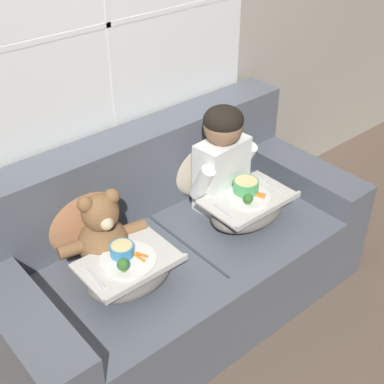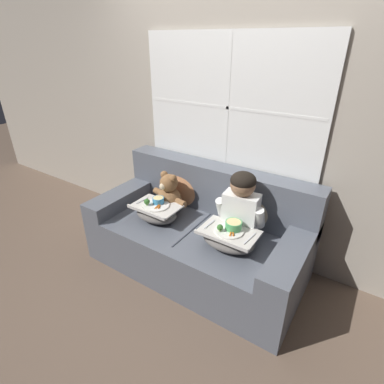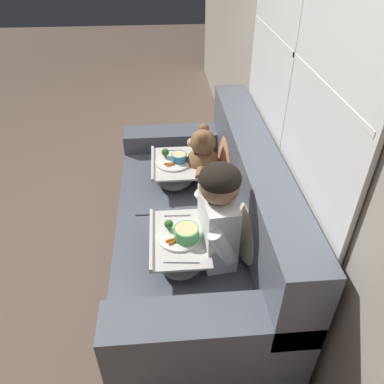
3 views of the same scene
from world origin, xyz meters
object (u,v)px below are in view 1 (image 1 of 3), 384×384
Objects in this scene: couch at (172,252)px; teddy_bear at (103,235)px; lap_tray_child at (247,207)px; lap_tray_teddy at (129,272)px; throw_pillow_behind_teddy at (81,212)px; child_figure at (222,153)px; throw_pillow_behind_child at (199,160)px.

couch reaches higher than teddy_bear.
lap_tray_teddy is at bearing -179.92° from lap_tray_child.
throw_pillow_behind_teddy is 1.03× the size of lap_tray_teddy.
child_figure is at bearing 4.57° from couch.
teddy_bear reaches higher than lap_tray_child.
lap_tray_child is at bearing -89.88° from throw_pillow_behind_child.
child_figure is 0.75m from teddy_bear.
child_figure reaches higher than couch.
throw_pillow_behind_teddy is 0.76× the size of child_figure.
throw_pillow_behind_child is 0.83m from lap_tray_teddy.
couch is at bearing -30.11° from throw_pillow_behind_teddy.
throw_pillow_behind_child is 0.99× the size of teddy_bear.
teddy_bear is (-0.37, 0.02, 0.29)m from couch.
couch is 4.38× the size of throw_pillow_behind_teddy.
throw_pillow_behind_child reaches higher than teddy_bear.
teddy_bear is at bearing 176.11° from couch.
couch reaches higher than lap_tray_teddy.
lap_tray_child is (0.73, -0.38, -0.11)m from throw_pillow_behind_teddy.
child_figure is 0.30m from lap_tray_child.
couch is at bearing 24.70° from lap_tray_teddy.
child_figure reaches higher than lap_tray_teddy.
lap_tray_teddy is at bearing -152.53° from throw_pillow_behind_child.
throw_pillow_behind_teddy reaches higher than throw_pillow_behind_child.
throw_pillow_behind_child is 0.75m from teddy_bear.
child_figure is (0.00, -0.18, 0.12)m from throw_pillow_behind_child.
lap_tray_child is at bearing -27.41° from throw_pillow_behind_teddy.
throw_pillow_behind_teddy is 0.97× the size of lap_tray_child.
throw_pillow_behind_teddy is 0.40m from lap_tray_teddy.
throw_pillow_behind_child is at bearing 90.12° from lap_tray_child.
child_figure reaches higher than teddy_bear.
couch is at bearing -3.89° from teddy_bear.
throw_pillow_behind_teddy is at bearing 165.96° from child_figure.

